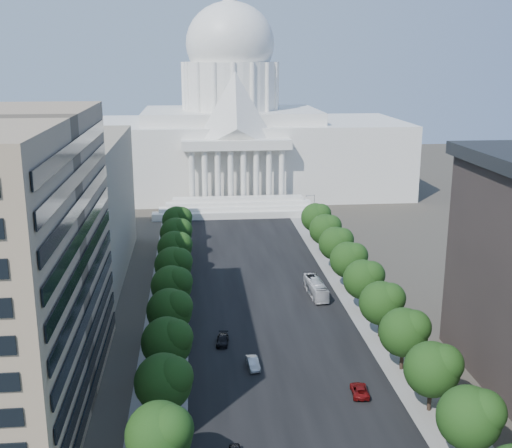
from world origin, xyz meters
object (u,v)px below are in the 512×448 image
object	(u,v)px
car_silver	(253,363)
car_dark_b	(223,340)
city_bus	(316,288)
car_red	(360,390)

from	to	relation	value
car_silver	car_dark_b	xyz separation A→B (m)	(-4.32, 9.03, -0.08)
car_dark_b	city_bus	xyz separation A→B (m)	(19.90, 20.72, 0.93)
car_dark_b	city_bus	distance (m)	28.74
car_red	car_dark_b	bearing A→B (deg)	-39.51
car_silver	car_red	distance (m)	17.39
car_red	city_bus	bearing A→B (deg)	-86.33
car_silver	city_bus	bearing A→B (deg)	57.09
car_silver	car_dark_b	size ratio (longest dim) A/B	0.98
car_red	car_dark_b	world-z (taller)	car_red
car_silver	car_red	bearing A→B (deg)	-38.89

